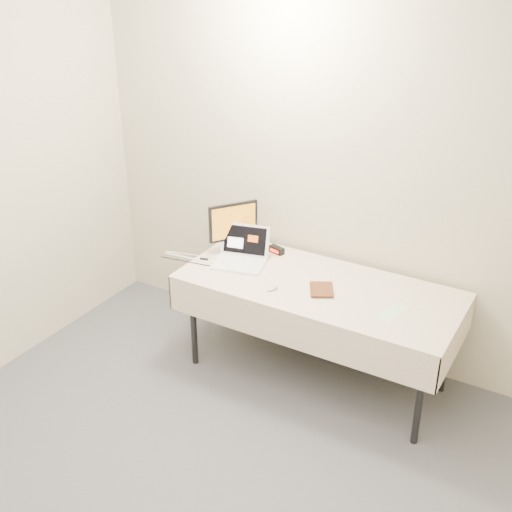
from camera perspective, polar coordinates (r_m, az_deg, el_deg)
The scene contains 9 objects.
back_wall at distance 4.38m, azimuth 8.50°, elevation 6.99°, with size 4.00×0.10×2.70m, color beige.
table at distance 4.28m, azimuth 5.56°, elevation -3.28°, with size 1.86×0.81×0.74m.
laptop at distance 4.50m, azimuth -1.30°, elevation 0.16°, with size 0.42×0.40×0.24m.
monitor at distance 4.58m, azimuth -2.03°, elevation 2.87°, with size 0.23×0.31×0.38m.
book at distance 4.12m, azimuth 4.87°, elevation -1.90°, with size 0.15×0.02×0.20m, color brown.
alarm_clock at distance 4.64m, azimuth 1.84°, elevation 0.55°, with size 0.13×0.08×0.05m.
clicker at distance 4.17m, azimuth 1.48°, elevation -2.88°, with size 0.04×0.09×0.02m, color silver.
paper_form at distance 4.02m, azimuth 12.05°, elevation -4.89°, with size 0.10×0.26×0.00m, color #BCDEB1.
usb_dongle at distance 4.56m, azimuth -4.64°, elevation -0.27°, with size 0.06×0.02×0.01m, color black.
Camera 1 is at (1.51, -1.36, 2.79)m, focal length 45.00 mm.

